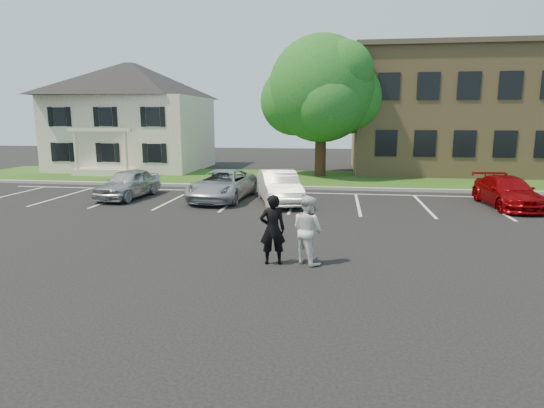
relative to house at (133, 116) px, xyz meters
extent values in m
plane|color=black|center=(13.00, -19.97, -3.83)|extent=(90.00, 90.00, 0.00)
cube|color=gray|center=(13.00, -7.97, -3.75)|extent=(40.00, 0.30, 0.15)
cube|color=#234B16|center=(13.00, -3.97, -3.79)|extent=(44.00, 8.00, 0.08)
cube|color=silver|center=(-1.00, -11.97, -3.82)|extent=(0.12, 5.20, 0.01)
cube|color=silver|center=(1.80, -11.97, -3.82)|extent=(0.12, 5.20, 0.01)
cube|color=silver|center=(4.60, -11.97, -3.82)|extent=(0.12, 5.20, 0.01)
cube|color=silver|center=(7.40, -11.97, -3.82)|extent=(0.12, 5.20, 0.01)
cube|color=silver|center=(10.20, -11.97, -3.82)|extent=(0.12, 5.20, 0.01)
cube|color=silver|center=(13.00, -11.97, -3.82)|extent=(0.12, 5.20, 0.01)
cube|color=silver|center=(15.80, -11.97, -3.82)|extent=(0.12, 5.20, 0.01)
cube|color=silver|center=(18.60, -11.97, -3.82)|extent=(0.12, 5.20, 0.01)
cube|color=silver|center=(21.40, -11.97, -3.82)|extent=(0.12, 5.20, 0.01)
cube|color=silver|center=(14.40, -9.27, -3.82)|extent=(34.00, 0.12, 0.01)
cube|color=#BDB2A0|center=(0.00, 0.03, -1.23)|extent=(10.00, 8.00, 5.20)
pyramid|color=black|center=(0.00, 0.03, 2.57)|extent=(10.30, 8.24, 2.40)
cube|color=#BDB2A0|center=(0.00, -4.27, -3.58)|extent=(4.00, 1.60, 0.50)
cylinder|color=#BDB2A0|center=(-1.70, -4.87, -2.48)|extent=(0.18, 0.18, 2.70)
cylinder|color=#BDB2A0|center=(1.70, -4.87, -2.48)|extent=(0.18, 0.18, 2.70)
cube|color=#BDB2A0|center=(0.00, -4.87, -0.83)|extent=(4.20, 0.25, 0.20)
cube|color=black|center=(0.00, -3.99, -2.33)|extent=(0.90, 0.06, 1.20)
cube|color=black|center=(0.00, -3.99, -0.03)|extent=(0.90, 0.06, 1.20)
cube|color=black|center=(-0.65, -3.99, -2.33)|extent=(0.32, 0.05, 1.25)
cube|color=black|center=(0.65, -3.99, -2.33)|extent=(0.32, 0.05, 1.25)
cube|color=#957A50|center=(27.00, 2.03, 0.17)|extent=(22.00, 10.00, 8.00)
cube|color=#483F33|center=(27.00, 2.03, 4.32)|extent=(22.40, 10.40, 0.30)
cube|color=black|center=(17.80, -3.00, -1.63)|extent=(1.30, 0.06, 1.60)
cube|color=black|center=(17.80, -3.00, 1.77)|extent=(1.30, 0.06, 1.60)
cube|color=black|center=(20.10, -3.00, -1.63)|extent=(1.30, 0.06, 1.60)
cube|color=black|center=(20.10, -3.00, 1.77)|extent=(1.30, 0.06, 1.60)
cube|color=black|center=(22.40, -3.00, -1.63)|extent=(1.30, 0.06, 1.60)
cube|color=black|center=(22.40, -3.00, 1.77)|extent=(1.30, 0.06, 1.60)
cube|color=black|center=(24.70, -3.00, -1.63)|extent=(1.30, 0.06, 1.60)
cube|color=black|center=(24.70, -3.00, 1.77)|extent=(1.30, 0.06, 1.60)
cylinder|color=black|center=(13.77, -2.72, -2.23)|extent=(0.70, 0.70, 3.20)
sphere|color=#1C551F|center=(13.77, -2.72, 1.67)|extent=(6.60, 6.60, 6.60)
sphere|color=#1C551F|center=(15.37, -2.02, 1.17)|extent=(4.60, 4.60, 4.60)
sphere|color=#1C551F|center=(12.07, -2.32, 0.97)|extent=(4.40, 4.40, 4.40)
sphere|color=#1C551F|center=(14.17, -4.22, 0.77)|extent=(4.00, 4.00, 4.00)
sphere|color=#1C551F|center=(13.17, -1.12, 1.97)|extent=(4.20, 4.20, 4.20)
sphere|color=#1C551F|center=(14.97, -3.62, 2.57)|extent=(3.80, 3.80, 3.80)
imported|color=black|center=(13.26, -20.67, -2.92)|extent=(0.74, 0.57, 1.82)
imported|color=silver|center=(14.14, -20.50, -2.93)|extent=(1.10, 1.08, 1.79)
imported|color=#AFAFB4|center=(5.13, -11.88, -3.15)|extent=(2.00, 4.14, 1.36)
imported|color=#ADB0B5|center=(9.63, -11.65, -3.15)|extent=(2.65, 5.04, 1.35)
imported|color=silver|center=(12.34, -12.15, -3.11)|extent=(2.70, 4.61, 1.44)
imported|color=#7E0206|center=(22.02, -11.66, -3.19)|extent=(2.08, 4.51, 1.28)
camera|label=1|loc=(14.86, -31.87, -0.11)|focal=30.00mm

